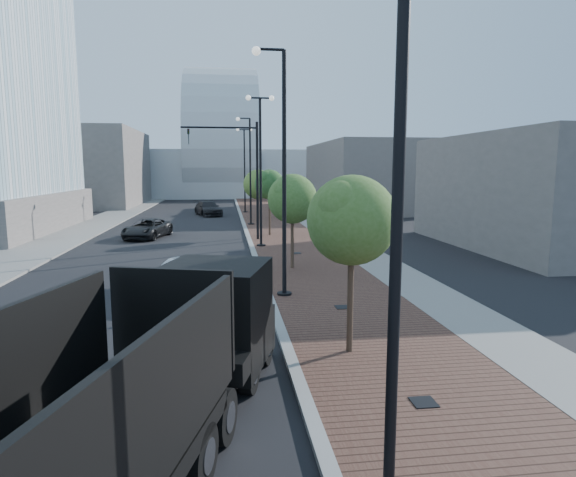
{
  "coord_description": "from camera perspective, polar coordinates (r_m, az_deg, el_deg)",
  "views": [
    {
      "loc": [
        -1.6,
        -7.98,
        4.9
      ],
      "look_at": [
        1.0,
        12.0,
        2.0
      ],
      "focal_mm": 30.24,
      "sensor_mm": 36.0,
      "label": 1
    }
  ],
  "objects": [
    {
      "name": "streetlight_4",
      "position": [
        54.02,
        -5.13,
        8.08
      ],
      "size": [
        1.72,
        0.56,
        9.28
      ],
      "color": "black",
      "rests_on": "ground"
    },
    {
      "name": "streetlight_1",
      "position": [
        18.11,
        -0.8,
        6.42
      ],
      "size": [
        1.44,
        0.56,
        9.21
      ],
      "color": "black",
      "rests_on": "ground"
    },
    {
      "name": "concrete_strip",
      "position": [
        48.85,
        1.82,
        2.51
      ],
      "size": [
        2.4,
        140.0,
        0.13
      ],
      "primitive_type": "cube",
      "color": "slate",
      "rests_on": "ground"
    },
    {
      "name": "streetlight_2",
      "position": [
        30.06,
        -3.25,
        8.03
      ],
      "size": [
        1.72,
        0.56,
        9.28
      ],
      "color": "black",
      "rests_on": "ground"
    },
    {
      "name": "tree_0",
      "position": [
        12.5,
        7.68,
        2.09
      ],
      "size": [
        2.37,
        2.31,
        4.76
      ],
      "color": "#382619",
      "rests_on": "ground"
    },
    {
      "name": "commercial_block_e",
      "position": [
        34.19,
        27.69,
        4.92
      ],
      "size": [
        10.0,
        16.0,
        7.0
      ],
      "primitive_type": "cube",
      "color": "#5E5855",
      "rests_on": "ground"
    },
    {
      "name": "white_sedan",
      "position": [
        19.18,
        -12.13,
        -4.63
      ],
      "size": [
        3.09,
        4.53,
        1.41
      ],
      "primitive_type": "imported",
      "rotation": [
        0.0,
        0.0,
        -0.41
      ],
      "color": "silver",
      "rests_on": "ground"
    },
    {
      "name": "dump_truck",
      "position": [
        8.67,
        -15.54,
        -16.47
      ],
      "size": [
        5.94,
        13.41,
        3.15
      ],
      "rotation": [
        0.0,
        0.0,
        -0.29
      ],
      "color": "black",
      "rests_on": "ground"
    },
    {
      "name": "utility_cover_0",
      "position": [
        10.93,
        15.67,
        -18.03
      ],
      "size": [
        0.5,
        0.5,
        0.02
      ],
      "primitive_type": "cube",
      "color": "black",
      "rests_on": "sidewalk"
    },
    {
      "name": "west_sidewalk",
      "position": [
        49.55,
        -20.68,
        2.06
      ],
      "size": [
        4.0,
        140.0,
        0.12
      ],
      "primitive_type": "cube",
      "color": "slate",
      "rests_on": "ground"
    },
    {
      "name": "ground",
      "position": [
        9.5,
        3.63,
        -22.9
      ],
      "size": [
        220.0,
        220.0,
        0.0
      ],
      "primitive_type": "plane",
      "color": "black"
    },
    {
      "name": "tree_2",
      "position": [
        35.17,
        -2.12,
        6.34
      ],
      "size": [
        2.23,
        2.16,
        4.86
      ],
      "color": "#382619",
      "rests_on": "ground"
    },
    {
      "name": "traffic_mast",
      "position": [
        33.0,
        -5.21,
        8.31
      ],
      "size": [
        5.09,
        0.2,
        8.0
      ],
      "color": "black",
      "rests_on": "ground"
    },
    {
      "name": "dark_car_far",
      "position": [
        52.07,
        -9.37,
        3.51
      ],
      "size": [
        3.45,
        5.52,
        1.49
      ],
      "primitive_type": "imported",
      "rotation": [
        0.0,
        0.0,
        0.29
      ],
      "color": "black",
      "rests_on": "ground"
    },
    {
      "name": "commercial_block_ne",
      "position": [
        60.6,
        9.55,
        7.24
      ],
      "size": [
        12.0,
        22.0,
        8.0
      ],
      "primitive_type": "cube",
      "color": "#615B57",
      "rests_on": "ground"
    },
    {
      "name": "pedestrian",
      "position": [
        32.37,
        7.25,
        0.96
      ],
      "size": [
        0.64,
        0.43,
        1.72
      ],
      "primitive_type": "imported",
      "rotation": [
        0.0,
        0.0,
        3.11
      ],
      "color": "black",
      "rests_on": "ground"
    },
    {
      "name": "sidewalk",
      "position": [
        48.49,
        -1.34,
        2.47
      ],
      "size": [
        7.0,
        140.0,
        0.12
      ],
      "primitive_type": "cube",
      "color": "#4C2D23",
      "rests_on": "ground"
    },
    {
      "name": "tree_1",
      "position": [
        23.27,
        0.62,
        4.66
      ],
      "size": [
        2.43,
        2.38,
        4.67
      ],
      "color": "#382619",
      "rests_on": "ground"
    },
    {
      "name": "curb",
      "position": [
        48.25,
        -5.48,
        2.42
      ],
      "size": [
        0.3,
        140.0,
        0.14
      ],
      "primitive_type": "cube",
      "color": "gray",
      "rests_on": "ground"
    },
    {
      "name": "commercial_block_nw",
      "position": [
        70.43,
        -22.77,
        7.65
      ],
      "size": [
        14.0,
        20.0,
        10.0
      ],
      "primitive_type": "cube",
      "color": "#615B57",
      "rests_on": "ground"
    },
    {
      "name": "streetlight_0",
      "position": [
        6.37,
        12.87,
        7.24
      ],
      "size": [
        1.72,
        0.56,
        9.28
      ],
      "color": "black",
      "rests_on": "ground"
    },
    {
      "name": "streetlight_3",
      "position": [
        42.03,
        -4.6,
        7.41
      ],
      "size": [
        1.44,
        0.56,
        9.21
      ],
      "color": "black",
      "rests_on": "ground"
    },
    {
      "name": "tree_3",
      "position": [
        47.14,
        -3.48,
        6.37
      ],
      "size": [
        2.87,
        2.87,
        4.85
      ],
      "color": "#382619",
      "rests_on": "ground"
    },
    {
      "name": "dark_car_mid",
      "position": [
        35.97,
        -16.23,
        1.13
      ],
      "size": [
        3.4,
        5.28,
        1.35
      ],
      "primitive_type": "imported",
      "rotation": [
        0.0,
        0.0,
        -0.25
      ],
      "color": "black",
      "rests_on": "ground"
    },
    {
      "name": "convention_center",
      "position": [
        92.99,
        -7.74,
        8.81
      ],
      "size": [
        50.0,
        30.0,
        50.0
      ],
      "color": "#B0B7BB",
      "rests_on": "ground"
    },
    {
      "name": "utility_cover_1",
      "position": [
        17.15,
        6.44,
        -8.02
      ],
      "size": [
        0.5,
        0.5,
        0.02
      ],
      "primitive_type": "cube",
      "color": "black",
      "rests_on": "sidewalk"
    },
    {
      "name": "utility_cover_2",
      "position": [
        27.69,
        1.01,
        -1.73
      ],
      "size": [
        0.5,
        0.5,
        0.02
      ],
      "primitive_type": "cube",
      "color": "black",
      "rests_on": "sidewalk"
    }
  ]
}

